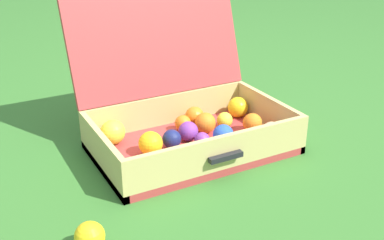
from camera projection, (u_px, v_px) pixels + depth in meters
ground_plane at (167, 149)px, 1.60m from camera, size 16.00×16.00×0.00m
open_suitcase at (185, 113)px, 1.61m from camera, size 0.63×0.55×0.51m
stray_ball_on_grass at (90, 236)px, 1.12m from camera, size 0.07×0.07×0.07m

